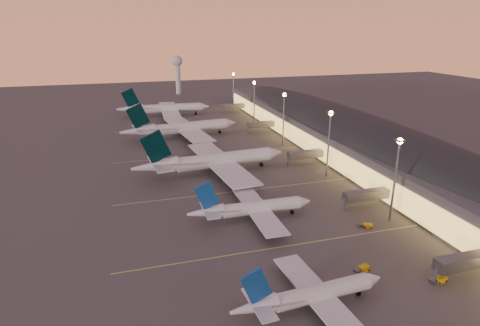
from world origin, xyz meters
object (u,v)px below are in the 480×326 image
object	(u,v)px
baggage_tug_c	(366,226)
radar_tower	(178,68)
airliner_narrow_north	(251,208)
airliner_narrow_south	(310,295)
airliner_wide_near	(212,161)
baggage_tug_a	(438,280)
airliner_wide_mid	(181,128)
baggage_tug_b	(362,269)
airliner_wide_far	(164,109)

from	to	relation	value
baggage_tug_c	radar_tower	bearing A→B (deg)	122.33
airliner_narrow_north	radar_tower	xyz separation A→B (m)	(14.07, 247.21, 18.28)
airliner_narrow_south	airliner_wide_near	world-z (taller)	airliner_wide_near
airliner_narrow_south	radar_tower	xyz separation A→B (m)	(15.01, 289.53, 18.64)
baggage_tug_a	airliner_wide_near	bearing A→B (deg)	107.80
airliner_wide_near	radar_tower	xyz separation A→B (m)	(16.47, 204.52, 16.72)
radar_tower	airliner_wide_near	bearing A→B (deg)	-94.60
airliner_wide_mid	baggage_tug_b	size ratio (longest dim) A/B	14.72
baggage_tug_a	baggage_tug_b	size ratio (longest dim) A/B	0.99
airliner_narrow_north	baggage_tug_a	size ratio (longest dim) A/B	9.24
airliner_wide_mid	radar_tower	size ratio (longest dim) A/B	1.92
airliner_wide_mid	radar_tower	xyz separation A→B (m)	(19.97, 146.88, 16.72)
airliner_wide_near	airliner_wide_mid	distance (m)	57.76
airliner_narrow_south	radar_tower	size ratio (longest dim) A/B	1.08
airliner_narrow_south	airliner_wide_near	size ratio (longest dim) A/B	0.56
airliner_wide_near	baggage_tug_c	distance (m)	66.27
airliner_wide_near	airliner_wide_mid	world-z (taller)	airliner_wide_mid
airliner_narrow_south	baggage_tug_b	xyz separation A→B (m)	(18.07, 8.66, -2.69)
airliner_wide_far	airliner_wide_mid	bearing A→B (deg)	-84.79
airliner_wide_mid	baggage_tug_b	xyz separation A→B (m)	(23.03, -133.99, -4.61)
baggage_tug_a	airliner_wide_far	bearing A→B (deg)	97.32
radar_tower	baggage_tug_a	xyz separation A→B (m)	(17.52, -289.62, -21.32)
radar_tower	baggage_tug_a	bearing A→B (deg)	-86.54
airliner_narrow_south	airliner_wide_mid	bearing A→B (deg)	88.18
airliner_wide_mid	baggage_tug_a	size ratio (longest dim) A/B	14.90
radar_tower	baggage_tug_b	bearing A→B (deg)	-89.38
radar_tower	baggage_tug_c	distance (m)	263.11
baggage_tug_c	airliner_narrow_south	bearing A→B (deg)	-110.07
baggage_tug_c	baggage_tug_a	bearing A→B (deg)	-59.63
airliner_narrow_south	airliner_wide_far	distance (m)	200.29
airliner_narrow_north	airliner_wide_far	distance (m)	158.06
airliner_narrow_north	radar_tower	size ratio (longest dim) A/B	1.19
airliner_wide_far	baggage_tug_c	distance (m)	176.77
baggage_tug_a	airliner_wide_mid	bearing A→B (deg)	100.74
airliner_wide_near	baggage_tug_a	xyz separation A→B (m)	(33.99, -85.09, -4.59)
airliner_wide_near	airliner_wide_far	bearing A→B (deg)	87.20
airliner_narrow_south	airliner_narrow_north	size ratio (longest dim) A/B	0.90
airliner_wide_near	baggage_tug_a	size ratio (longest dim) A/B	14.90
baggage_tug_a	baggage_tug_c	distance (m)	27.92
radar_tower	baggage_tug_b	world-z (taller)	radar_tower
airliner_wide_near	baggage_tug_a	distance (m)	91.75
airliner_wide_near	airliner_wide_far	world-z (taller)	airliner_wide_near
baggage_tug_a	baggage_tug_c	size ratio (longest dim) A/B	1.05
baggage_tug_b	radar_tower	bearing A→B (deg)	79.55
airliner_narrow_south	baggage_tug_b	world-z (taller)	airliner_narrow_south
airliner_wide_near	baggage_tug_b	size ratio (longest dim) A/B	14.72
airliner_wide_mid	radar_tower	distance (m)	149.17
airliner_narrow_south	baggage_tug_a	bearing A→B (deg)	-3.97
airliner_narrow_south	airliner_wide_mid	distance (m)	142.75
airliner_wide_near	baggage_tug_c	bearing A→B (deg)	-65.66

